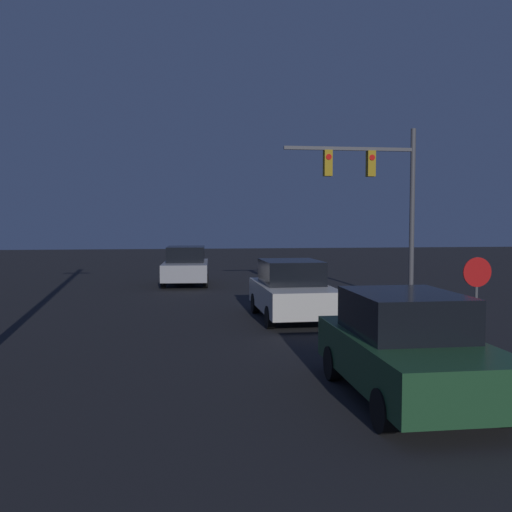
{
  "coord_description": "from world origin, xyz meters",
  "views": [
    {
      "loc": [
        -1.87,
        0.1,
        2.96
      ],
      "look_at": [
        0.0,
        14.24,
        2.07
      ],
      "focal_mm": 40.0,
      "sensor_mm": 36.0,
      "label": 1
    }
  ],
  "objects_px": {
    "stop_sign": "(477,289)",
    "car_near": "(408,347)",
    "car_far": "(186,266)",
    "car_mid": "(292,290)",
    "traffic_signal_mast": "(380,187)"
  },
  "relations": [
    {
      "from": "car_far",
      "to": "stop_sign",
      "type": "distance_m",
      "value": 16.18
    },
    {
      "from": "traffic_signal_mast",
      "to": "car_near",
      "type": "bearing_deg",
      "value": -107.34
    },
    {
      "from": "car_mid",
      "to": "stop_sign",
      "type": "height_order",
      "value": "stop_sign"
    },
    {
      "from": "car_near",
      "to": "car_far",
      "type": "relative_size",
      "value": 0.98
    },
    {
      "from": "car_far",
      "to": "traffic_signal_mast",
      "type": "height_order",
      "value": "traffic_signal_mast"
    },
    {
      "from": "car_near",
      "to": "car_far",
      "type": "height_order",
      "value": "same"
    },
    {
      "from": "car_mid",
      "to": "stop_sign",
      "type": "relative_size",
      "value": 2.0
    },
    {
      "from": "stop_sign",
      "to": "car_far",
      "type": "bearing_deg",
      "value": 111.74
    },
    {
      "from": "stop_sign",
      "to": "car_near",
      "type": "bearing_deg",
      "value": -136.14
    },
    {
      "from": "car_far",
      "to": "traffic_signal_mast",
      "type": "xyz_separation_m",
      "value": [
        6.78,
        -6.83,
        3.26
      ]
    },
    {
      "from": "traffic_signal_mast",
      "to": "stop_sign",
      "type": "relative_size",
      "value": 2.84
    },
    {
      "from": "car_near",
      "to": "car_mid",
      "type": "relative_size",
      "value": 0.99
    },
    {
      "from": "car_near",
      "to": "stop_sign",
      "type": "relative_size",
      "value": 1.98
    },
    {
      "from": "car_mid",
      "to": "stop_sign",
      "type": "xyz_separation_m",
      "value": [
        2.93,
        -5.37,
        0.63
      ]
    },
    {
      "from": "car_near",
      "to": "stop_sign",
      "type": "height_order",
      "value": "stop_sign"
    }
  ]
}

